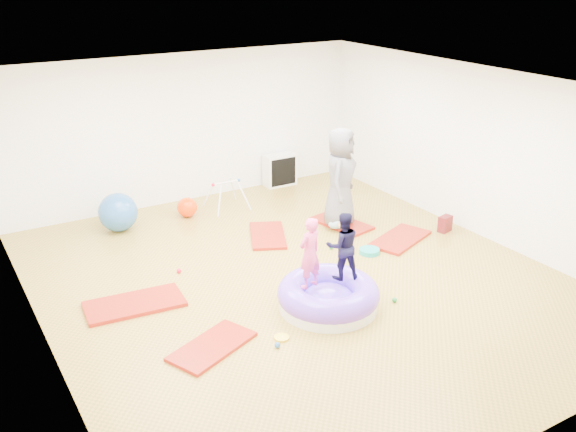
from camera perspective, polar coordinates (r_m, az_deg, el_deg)
room at (r=8.85m, az=1.00°, el=2.39°), size 7.01×8.01×2.81m
gym_mat_front_left at (r=7.92m, az=-6.76°, el=-11.44°), size 1.21×0.92×0.05m
gym_mat_mid_left at (r=8.97m, az=-13.48°, el=-7.61°), size 1.36×0.78×0.05m
gym_mat_center_back at (r=10.82m, az=-1.82°, el=-1.73°), size 0.98×1.25×0.05m
gym_mat_right at (r=10.84m, az=9.92°, el=-2.02°), size 1.29×0.96×0.05m
gym_mat_rear_right at (r=11.34m, az=4.77°, el=-0.66°), size 0.76×1.18×0.05m
inflatable_cushion at (r=8.64m, az=3.60°, el=-7.14°), size 1.37×1.37×0.43m
child_pink at (r=8.26m, az=1.94°, el=-2.99°), size 0.40×0.31×0.97m
child_navy at (r=8.52m, az=4.90°, el=-2.35°), size 0.55×0.49×0.94m
adult_caregiver at (r=10.94m, az=4.68°, el=3.44°), size 0.99×0.97×1.72m
infant at (r=11.01m, az=4.50°, el=-0.65°), size 0.34×0.35×0.20m
ball_pit_balls at (r=9.22m, az=2.14°, el=-6.05°), size 2.50×2.54×0.07m
exercise_ball_blue at (r=11.32m, az=-14.88°, el=0.32°), size 0.67×0.67×0.67m
exercise_ball_orange at (r=11.74m, az=-8.96°, el=0.77°), size 0.36×0.36×0.36m
infant_play_gym at (r=11.94m, az=-5.50°, el=2.24°), size 0.71×0.67×0.54m
cube_shelf at (r=13.20m, az=-0.73°, el=4.11°), size 0.65×0.32×0.65m
balance_disc at (r=10.29m, az=7.24°, el=-3.12°), size 0.33×0.33×0.07m
backpack at (r=11.30m, az=13.79°, el=-0.68°), size 0.27×0.20×0.28m
yellow_toy at (r=8.04m, az=-0.57°, el=-10.76°), size 0.19×0.19×0.03m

